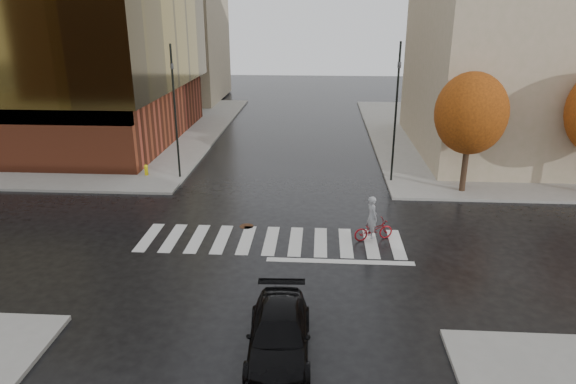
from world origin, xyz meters
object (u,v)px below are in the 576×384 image
at_px(sedan, 279,334).
at_px(traffic_light_ne, 396,103).
at_px(fire_hydrant, 146,169).
at_px(cyclist, 373,225).
at_px(traffic_light_nw, 175,103).

distance_m(sedan, traffic_light_ne, 17.62).
relative_size(traffic_light_ne, fire_hydrant, 12.03).
relative_size(cyclist, traffic_light_ne, 0.26).
height_order(cyclist, traffic_light_nw, traffic_light_nw).
xyz_separation_m(sedan, traffic_light_ne, (5.30, 16.30, 4.05)).
xyz_separation_m(traffic_light_ne, fire_hydrant, (-14.71, 0.01, -4.20)).
distance_m(cyclist, traffic_light_nw, 13.93).
relative_size(traffic_light_nw, fire_hydrant, 11.77).
height_order(cyclist, fire_hydrant, cyclist).
relative_size(sedan, traffic_light_ne, 0.57).
bearing_deg(cyclist, traffic_light_nw, 34.46).
bearing_deg(traffic_light_nw, traffic_light_ne, 75.22).
bearing_deg(traffic_light_ne, sedan, 48.47).
distance_m(sedan, cyclist, 8.92).
height_order(sedan, cyclist, cyclist).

